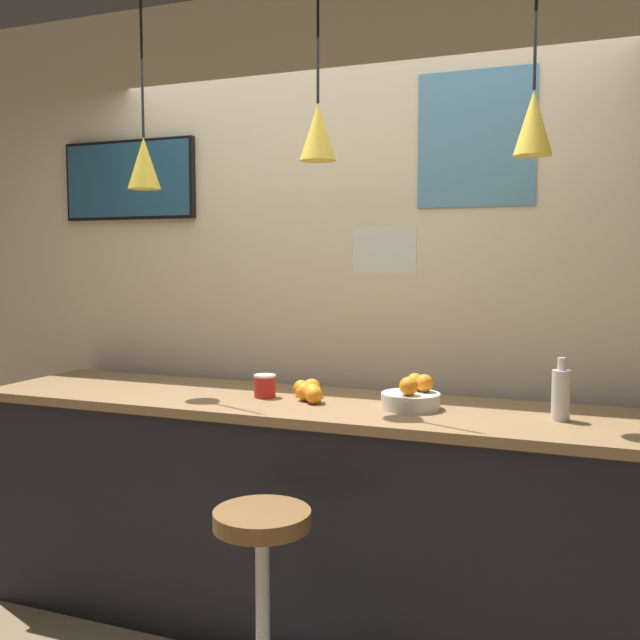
{
  "coord_description": "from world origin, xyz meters",
  "views": [
    {
      "loc": [
        1.09,
        -2.07,
        1.6
      ],
      "look_at": [
        0.0,
        0.72,
        1.35
      ],
      "focal_mm": 40.0,
      "sensor_mm": 36.0,
      "label": 1
    }
  ],
  "objects_px": {
    "fruit_bowl": "(412,397)",
    "spread_jar": "(265,386)",
    "juice_bottle": "(561,394)",
    "mounted_tv": "(129,180)",
    "bar_stool": "(263,590)"
  },
  "relations": [
    {
      "from": "fruit_bowl",
      "to": "mounted_tv",
      "type": "distance_m",
      "value": 1.95
    },
    {
      "from": "mounted_tv",
      "to": "fruit_bowl",
      "type": "bearing_deg",
      "value": -13.56
    },
    {
      "from": "bar_stool",
      "to": "juice_bottle",
      "type": "distance_m",
      "value": 1.31
    },
    {
      "from": "juice_bottle",
      "to": "mounted_tv",
      "type": "bearing_deg",
      "value": 169.78
    },
    {
      "from": "spread_jar",
      "to": "mounted_tv",
      "type": "distance_m",
      "value": 1.44
    },
    {
      "from": "bar_stool",
      "to": "mounted_tv",
      "type": "height_order",
      "value": "mounted_tv"
    },
    {
      "from": "fruit_bowl",
      "to": "mounted_tv",
      "type": "relative_size",
      "value": 0.3
    },
    {
      "from": "bar_stool",
      "to": "juice_bottle",
      "type": "relative_size",
      "value": 3.09
    },
    {
      "from": "spread_jar",
      "to": "mounted_tv",
      "type": "height_order",
      "value": "mounted_tv"
    },
    {
      "from": "juice_bottle",
      "to": "mounted_tv",
      "type": "height_order",
      "value": "mounted_tv"
    },
    {
      "from": "spread_jar",
      "to": "fruit_bowl",
      "type": "bearing_deg",
      "value": 0.29
    },
    {
      "from": "bar_stool",
      "to": "mounted_tv",
      "type": "bearing_deg",
      "value": 141.03
    },
    {
      "from": "juice_bottle",
      "to": "mounted_tv",
      "type": "relative_size",
      "value": 0.3
    },
    {
      "from": "fruit_bowl",
      "to": "spread_jar",
      "type": "relative_size",
      "value": 2.38
    },
    {
      "from": "juice_bottle",
      "to": "fruit_bowl",
      "type": "bearing_deg",
      "value": 179.66
    }
  ]
}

